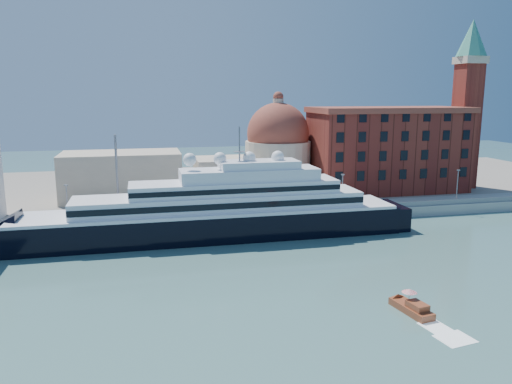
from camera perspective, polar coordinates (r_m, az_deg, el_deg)
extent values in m
plane|color=#3A6563|center=(81.15, -1.66, -9.60)|extent=(400.00, 400.00, 0.00)
cube|color=gray|center=(112.84, -5.08, -3.00)|extent=(180.00, 10.00, 2.50)
cube|color=slate|center=(152.70, -7.23, 0.58)|extent=(260.00, 72.00, 2.00)
cube|color=slate|center=(108.07, -4.77, -2.62)|extent=(180.00, 0.10, 1.20)
cube|color=black|center=(101.83, -5.15, -4.01)|extent=(77.60, 11.94, 6.47)
cube|color=black|center=(113.62, 14.64, -2.84)|extent=(5.97, 10.94, 5.97)
cube|color=white|center=(100.98, -5.19, -2.11)|extent=(75.61, 12.14, 0.60)
cube|color=white|center=(100.87, -4.08, -1.06)|extent=(57.70, 9.95, 2.98)
cube|color=black|center=(96.07, -3.62, -1.67)|extent=(57.70, 0.15, 1.19)
cube|color=white|center=(100.82, -2.43, 0.57)|extent=(41.78, 8.95, 2.59)
cube|color=white|center=(100.97, -0.78, 2.02)|extent=(27.86, 7.96, 2.39)
cube|color=white|center=(101.11, 0.32, 3.18)|extent=(15.92, 6.96, 1.59)
cylinder|color=slate|center=(99.78, -1.91, 5.48)|extent=(0.30, 0.30, 6.96)
sphere|color=white|center=(98.67, -7.58, 3.70)|extent=(2.59, 2.59, 2.59)
sphere|color=white|center=(99.41, -4.15, 3.82)|extent=(2.59, 2.59, 2.59)
sphere|color=white|center=(100.49, -0.78, 3.93)|extent=(2.59, 2.59, 2.59)
sphere|color=white|center=(101.92, 2.51, 4.02)|extent=(2.59, 2.59, 2.59)
cube|color=brown|center=(71.57, 17.31, -12.70)|extent=(3.34, 7.12, 1.14)
cube|color=brown|center=(70.40, 17.96, -12.29)|extent=(2.25, 3.11, 0.91)
cylinder|color=slate|center=(71.43, 17.09, -11.50)|extent=(0.07, 0.07, 1.83)
cone|color=red|center=(71.04, 17.13, -10.73)|extent=(2.05, 2.05, 0.46)
cube|color=maroon|center=(143.88, 14.79, 4.49)|extent=(42.00, 18.00, 22.00)
cube|color=brown|center=(143.08, 15.02, 9.07)|extent=(43.00, 19.00, 1.50)
cube|color=maroon|center=(155.96, 22.80, 6.88)|extent=(6.00, 6.00, 35.00)
cube|color=beige|center=(155.97, 23.32, 13.66)|extent=(7.00, 7.00, 2.00)
cone|color=teal|center=(156.44, 23.50, 15.85)|extent=(8.40, 8.40, 10.00)
cylinder|color=beige|center=(138.87, 2.50, 2.96)|extent=(18.00, 18.00, 14.00)
sphere|color=brown|center=(137.88, 2.53, 6.66)|extent=(17.00, 17.00, 17.00)
cylinder|color=beige|center=(137.49, 2.56, 9.99)|extent=(3.00, 3.00, 3.00)
cube|color=beige|center=(134.19, -3.06, 1.80)|extent=(18.00, 14.00, 10.00)
cube|color=beige|center=(134.14, -15.08, 1.86)|extent=(30.00, 16.00, 12.00)
cylinder|color=slate|center=(108.81, -20.75, -1.38)|extent=(0.24, 0.24, 8.00)
cube|color=slate|center=(108.05, -20.90, 0.74)|extent=(0.80, 0.30, 0.25)
cylinder|color=slate|center=(108.76, -4.91, -0.70)|extent=(0.24, 0.24, 8.00)
cube|color=slate|center=(108.00, -4.95, 1.43)|extent=(0.80, 0.30, 0.25)
cylinder|color=slate|center=(116.71, 9.83, -0.01)|extent=(0.24, 0.24, 8.00)
cube|color=slate|center=(116.00, 9.89, 1.98)|extent=(0.80, 0.30, 0.25)
cylinder|color=slate|center=(131.19, 22.00, 0.56)|extent=(0.24, 0.24, 8.00)
cube|color=slate|center=(130.56, 22.13, 2.33)|extent=(0.80, 0.30, 0.25)
cylinder|color=slate|center=(108.93, -15.58, 1.62)|extent=(0.50, 0.50, 18.00)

